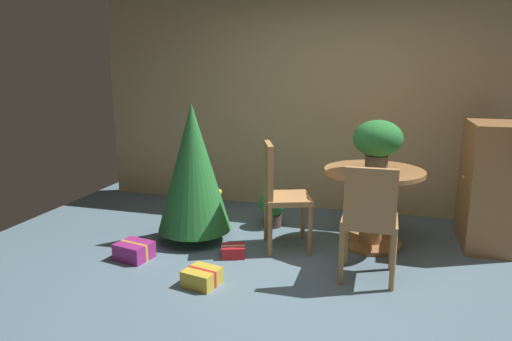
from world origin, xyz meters
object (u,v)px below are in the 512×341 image
(gift_box_red, at_px, (233,251))
(flower_vase, at_px, (378,140))
(holiday_tree, at_px, (193,168))
(gift_box_purple, at_px, (134,251))
(round_dining_table, at_px, (372,198))
(gift_box_gold, at_px, (202,277))
(wooden_chair_left_near, at_px, (279,190))
(wooden_cabinet, at_px, (488,185))
(wooden_chair_near, at_px, (370,217))
(potted_plant, at_px, (272,206))

(gift_box_red, bearing_deg, flower_vase, 25.06)
(holiday_tree, xyz_separation_m, gift_box_purple, (-0.35, -0.58, -0.67))
(holiday_tree, bearing_deg, round_dining_table, 11.60)
(flower_vase, height_order, gift_box_gold, flower_vase)
(wooden_chair_left_near, bearing_deg, round_dining_table, 20.00)
(flower_vase, height_order, gift_box_red, flower_vase)
(gift_box_red, relative_size, wooden_cabinet, 0.21)
(holiday_tree, bearing_deg, wooden_chair_near, -14.82)
(gift_box_red, bearing_deg, holiday_tree, 149.96)
(gift_box_gold, xyz_separation_m, gift_box_red, (0.06, 0.59, -0.01))
(potted_plant, bearing_deg, gift_box_red, -99.30)
(wooden_cabinet, height_order, potted_plant, wooden_cabinet)
(flower_vase, distance_m, gift_box_gold, 1.98)
(wooden_chair_left_near, bearing_deg, wooden_cabinet, 18.59)
(gift_box_gold, bearing_deg, round_dining_table, 44.45)
(wooden_chair_near, height_order, potted_plant, wooden_chair_near)
(round_dining_table, bearing_deg, flower_vase, -76.13)
(holiday_tree, height_order, potted_plant, holiday_tree)
(wooden_chair_left_near, height_order, potted_plant, wooden_chair_left_near)
(wooden_chair_left_near, xyz_separation_m, gift_box_gold, (-0.41, -0.92, -0.50))
(wooden_chair_near, xyz_separation_m, gift_box_purple, (-2.04, -0.13, -0.47))
(gift_box_purple, distance_m, gift_box_gold, 0.84)
(round_dining_table, relative_size, gift_box_gold, 3.13)
(wooden_chair_near, xyz_separation_m, potted_plant, (-1.05, 1.06, -0.32))
(wooden_chair_left_near, distance_m, wooden_cabinet, 2.00)
(gift_box_purple, distance_m, potted_plant, 1.55)
(potted_plant, bearing_deg, wooden_chair_near, -45.20)
(gift_box_gold, relative_size, wooden_cabinet, 0.25)
(wooden_chair_near, bearing_deg, gift_box_gold, -160.92)
(flower_vase, bearing_deg, gift_box_red, -154.94)
(wooden_chair_near, relative_size, holiday_tree, 0.70)
(round_dining_table, xyz_separation_m, gift_box_purple, (-2.04, -0.93, -0.40))
(round_dining_table, xyz_separation_m, gift_box_gold, (-1.25, -1.23, -0.41))
(wooden_cabinet, bearing_deg, wooden_chair_near, -133.09)
(holiday_tree, bearing_deg, gift_box_gold, -63.44)
(wooden_cabinet, distance_m, potted_plant, 2.14)
(round_dining_table, distance_m, gift_box_red, 1.42)
(round_dining_table, distance_m, potted_plant, 1.11)
(round_dining_table, height_order, gift_box_red, round_dining_table)
(gift_box_red, relative_size, potted_plant, 0.63)
(gift_box_purple, bearing_deg, wooden_chair_near, 3.67)
(flower_vase, bearing_deg, wooden_chair_left_near, -164.61)
(flower_vase, bearing_deg, gift_box_gold, -137.62)
(gift_box_purple, height_order, gift_box_gold, gift_box_purple)
(wooden_chair_near, height_order, wooden_chair_left_near, wooden_chair_left_near)
(flower_vase, distance_m, holiday_tree, 1.76)
(gift_box_red, bearing_deg, gift_box_purple, -161.06)
(wooden_chair_left_near, xyz_separation_m, holiday_tree, (-0.85, -0.04, 0.17))
(holiday_tree, relative_size, gift_box_gold, 4.59)
(holiday_tree, relative_size, gift_box_red, 5.35)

